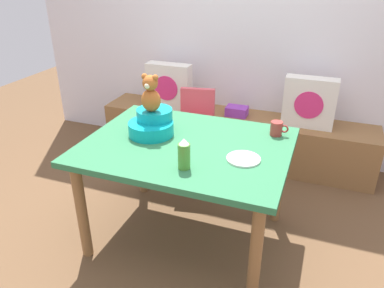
{
  "coord_description": "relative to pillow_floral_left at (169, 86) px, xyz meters",
  "views": [
    {
      "loc": [
        0.78,
        -1.99,
        1.8
      ],
      "look_at": [
        0.0,
        0.1,
        0.69
      ],
      "focal_mm": 34.98,
      "sensor_mm": 36.0,
      "label": 1
    }
  ],
  "objects": [
    {
      "name": "ground_plane",
      "position": [
        0.66,
        -1.23,
        -0.68
      ],
      "size": [
        8.0,
        8.0,
        0.0
      ],
      "primitive_type": "plane",
      "color": "brown"
    },
    {
      "name": "back_wall",
      "position": [
        0.66,
        0.29,
        0.62
      ],
      "size": [
        4.4,
        0.1,
        2.6
      ],
      "primitive_type": "cube",
      "color": "silver",
      "rests_on": "ground_plane"
    },
    {
      "name": "window_bench",
      "position": [
        0.66,
        0.02,
        -0.45
      ],
      "size": [
        2.6,
        0.44,
        0.46
      ],
      "primitive_type": "cube",
      "color": "olive",
      "rests_on": "ground_plane"
    },
    {
      "name": "pillow_floral_left",
      "position": [
        0.0,
        0.0,
        0.0
      ],
      "size": [
        0.44,
        0.15,
        0.44
      ],
      "color": "white",
      "rests_on": "window_bench"
    },
    {
      "name": "pillow_floral_right",
      "position": [
        1.33,
        0.0,
        0.0
      ],
      "size": [
        0.44,
        0.15,
        0.44
      ],
      "color": "white",
      "rests_on": "window_bench"
    },
    {
      "name": "book_stack",
      "position": [
        0.69,
        0.02,
        -0.18
      ],
      "size": [
        0.2,
        0.14,
        0.09
      ],
      "primitive_type": "cube",
      "color": "purple",
      "rests_on": "window_bench"
    },
    {
      "name": "dining_table",
      "position": [
        0.66,
        -1.23,
        -0.04
      ],
      "size": [
        1.3,
        1.01,
        0.74
      ],
      "color": "#2D7247",
      "rests_on": "ground_plane"
    },
    {
      "name": "highchair",
      "position": [
        0.43,
        -0.42,
        -0.16
      ],
      "size": [
        0.38,
        0.49,
        0.79
      ],
      "color": "#D84C59",
      "rests_on": "ground_plane"
    },
    {
      "name": "infant_seat_teal",
      "position": [
        0.39,
        -1.17,
        0.13
      ],
      "size": [
        0.3,
        0.33,
        0.16
      ],
      "color": "#0D9CA9",
      "rests_on": "dining_table"
    },
    {
      "name": "teddy_bear",
      "position": [
        0.39,
        -1.17,
        0.34
      ],
      "size": [
        0.13,
        0.12,
        0.25
      ],
      "color": "#B25D26",
      "rests_on": "infant_seat_teal"
    },
    {
      "name": "ketchup_bottle",
      "position": [
        0.76,
        -1.53,
        0.15
      ],
      "size": [
        0.07,
        0.07,
        0.18
      ],
      "color": "#4C8C33",
      "rests_on": "dining_table"
    },
    {
      "name": "coffee_mug",
      "position": [
        1.18,
        -0.9,
        0.11
      ],
      "size": [
        0.12,
        0.08,
        0.09
      ],
      "color": "#9E332D",
      "rests_on": "dining_table"
    },
    {
      "name": "dinner_plate_near",
      "position": [
        1.06,
        -1.31,
        0.07
      ],
      "size": [
        0.2,
        0.2,
        0.01
      ],
      "primitive_type": "cylinder",
      "color": "white",
      "rests_on": "dining_table"
    }
  ]
}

